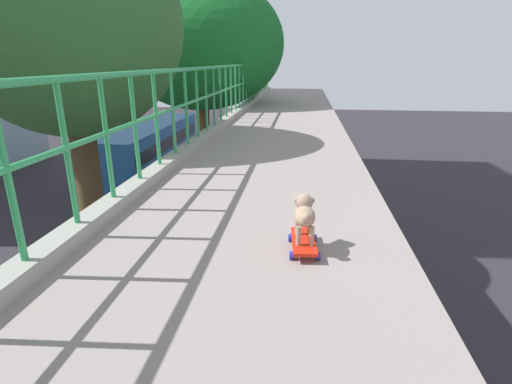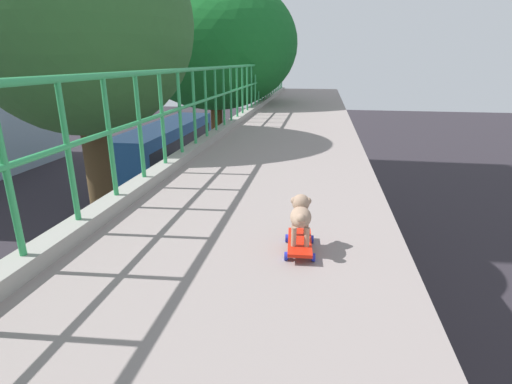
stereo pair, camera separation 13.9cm
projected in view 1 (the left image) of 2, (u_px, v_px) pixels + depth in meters
The scene contains 5 objects.
city_bus at pixel (153, 149), 23.88m from camera, with size 2.50×11.33×3.31m.
roadside_tree_mid at pixel (68, 30), 6.19m from camera, with size 3.63×3.63×9.33m.
roadside_tree_far at pixel (201, 45), 12.19m from camera, with size 5.18×5.18×9.46m.
toy_skateboard at pixel (304, 242), 2.81m from camera, with size 0.23×0.45×0.08m.
small_dog at pixel (305, 213), 2.78m from camera, with size 0.16×0.35×0.31m.
Camera 1 is at (1.45, -0.50, 6.98)m, focal length 27.55 mm.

